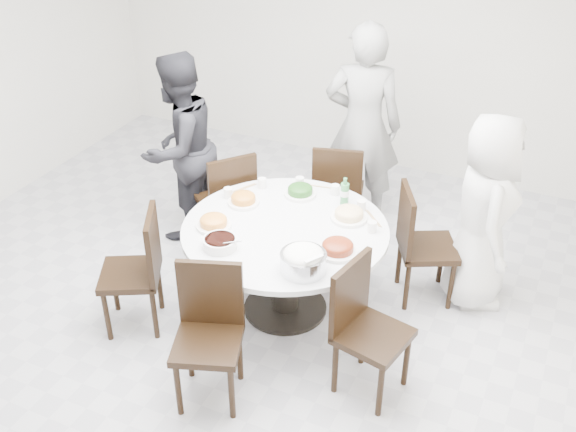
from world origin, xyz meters
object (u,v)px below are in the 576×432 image
at_px(chair_nw, 226,199).
at_px(diner_left, 179,148).
at_px(chair_sw, 130,272).
at_px(beverage_bottle, 345,191).
at_px(chair_ne, 428,245).
at_px(dining_table, 285,270).
at_px(rice_bowl, 303,262).
at_px(soup_bowl, 220,243).
at_px(diner_right, 484,213).
at_px(chair_n, 338,190).
at_px(diner_middle, 363,126).
at_px(chair_se, 374,333).
at_px(chair_s, 207,341).

height_order(chair_nw, diner_left, diner_left).
distance_m(chair_sw, beverage_bottle, 1.69).
bearing_deg(chair_ne, dining_table, 97.43).
height_order(rice_bowl, soup_bowl, rice_bowl).
bearing_deg(chair_ne, diner_left, 62.56).
bearing_deg(diner_right, rice_bowl, 121.16).
bearing_deg(chair_ne, rice_bowl, 123.87).
xyz_separation_m(dining_table, diner_left, (-1.30, 0.66, 0.46)).
xyz_separation_m(diner_left, rice_bowl, (1.63, -1.08, -0.02)).
distance_m(chair_n, diner_left, 1.42).
bearing_deg(diner_right, diner_middle, 37.60).
distance_m(chair_ne, diner_middle, 1.34).
relative_size(chair_n, diner_middle, 0.51).
bearing_deg(beverage_bottle, chair_ne, 10.85).
height_order(chair_sw, diner_right, diner_right).
bearing_deg(diner_right, chair_sw, 101.47).
height_order(chair_se, beverage_bottle, beverage_bottle).
bearing_deg(rice_bowl, chair_n, 102.38).
relative_size(chair_sw, diner_middle, 0.51).
bearing_deg(chair_nw, diner_left, -59.90).
distance_m(dining_table, chair_n, 1.15).
xyz_separation_m(diner_right, diner_left, (-2.57, -0.11, 0.06)).
xyz_separation_m(chair_ne, diner_right, (0.35, 0.15, 0.30)).
relative_size(chair_se, rice_bowl, 3.11).
xyz_separation_m(diner_middle, beverage_bottle, (0.22, -1.04, -0.07)).
bearing_deg(soup_bowl, chair_s, -69.06).
bearing_deg(chair_n, dining_table, 75.76).
height_order(chair_nw, chair_se, same).
bearing_deg(chair_se, diner_middle, 34.17).
relative_size(diner_right, rice_bowl, 5.07).
bearing_deg(chair_n, chair_ne, 135.41).
bearing_deg(dining_table, rice_bowl, -52.41).
relative_size(chair_nw, rice_bowl, 3.11).
distance_m(chair_nw, diner_left, 0.60).
bearing_deg(chair_n, chair_s, 73.49).
bearing_deg(chair_se, diner_left, 74.11).
relative_size(diner_middle, soup_bowl, 7.85).
height_order(chair_ne, chair_se, same).
distance_m(chair_n, beverage_bottle, 0.81).
distance_m(diner_right, rice_bowl, 1.52).
height_order(diner_right, soup_bowl, diner_right).
height_order(chair_sw, rice_bowl, chair_sw).
relative_size(diner_right, diner_left, 0.93).
relative_size(chair_se, soup_bowl, 4.00).
bearing_deg(diner_left, dining_table, 72.45).
distance_m(dining_table, diner_middle, 1.63).
height_order(chair_ne, rice_bowl, chair_ne).
bearing_deg(chair_s, chair_sw, 135.97).
relative_size(chair_nw, chair_s, 1.00).
relative_size(diner_left, beverage_bottle, 7.48).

